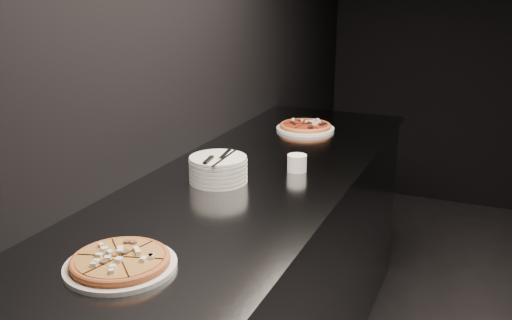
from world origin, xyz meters
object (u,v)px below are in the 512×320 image
at_px(plate_stack, 218,169).
at_px(cutlery, 218,158).
at_px(counter, 251,286).
at_px(pizza_mushroom, 120,262).
at_px(pizza_tomato, 305,127).
at_px(ramekin, 297,162).

relative_size(plate_stack, cutlery, 0.93).
distance_m(counter, pizza_mushroom, 0.91).
bearing_deg(pizza_mushroom, cutlery, 95.06).
bearing_deg(pizza_mushroom, plate_stack, 95.63).
distance_m(pizza_tomato, ramekin, 0.63).
height_order(counter, pizza_tomato, pizza_tomato).
relative_size(counter, pizza_mushroom, 7.73).
bearing_deg(plate_stack, pizza_tomato, 86.20).
bearing_deg(plate_stack, ramekin, 44.81).
height_order(pizza_tomato, ramekin, ramekin).
height_order(plate_stack, cutlery, cutlery).
bearing_deg(ramekin, counter, -136.09).
distance_m(pizza_tomato, plate_stack, 0.84).
distance_m(pizza_mushroom, ramekin, 0.92).
bearing_deg(pizza_tomato, cutlery, -93.17).
bearing_deg(cutlery, counter, 44.37).
relative_size(pizza_tomato, ramekin, 4.34).
xyz_separation_m(plate_stack, cutlery, (0.01, -0.02, 0.05)).
bearing_deg(ramekin, cutlery, -132.14).
bearing_deg(pizza_tomato, plate_stack, -93.80).
xyz_separation_m(pizza_mushroom, cutlery, (-0.06, 0.67, 0.08)).
bearing_deg(cutlery, plate_stack, 108.41).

